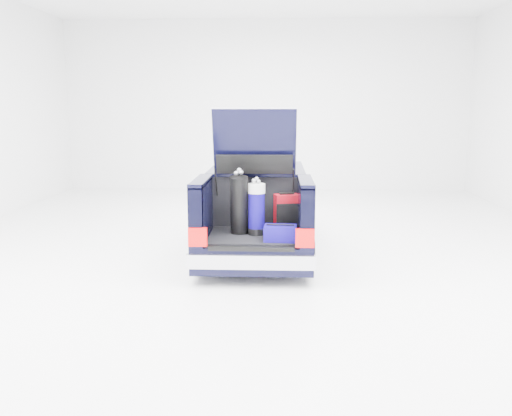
{
  "coord_description": "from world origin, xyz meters",
  "views": [
    {
      "loc": [
        0.36,
        -9.39,
        2.5
      ],
      "look_at": [
        0.0,
        -0.5,
        0.82
      ],
      "focal_mm": 38.0,
      "sensor_mm": 36.0,
      "label": 1
    }
  ],
  "objects_px": {
    "red_suitcase": "(287,213)",
    "blue_golf_bag": "(257,209)",
    "car": "(257,210)",
    "black_golf_bag": "(239,205)",
    "blue_duffel": "(280,233)"
  },
  "relations": [
    {
      "from": "blue_golf_bag",
      "to": "blue_duffel",
      "type": "xyz_separation_m",
      "value": [
        0.36,
        -0.38,
        -0.28
      ]
    },
    {
      "from": "red_suitcase",
      "to": "blue_golf_bag",
      "type": "distance_m",
      "value": 0.54
    },
    {
      "from": "black_golf_bag",
      "to": "blue_golf_bag",
      "type": "distance_m",
      "value": 0.27
    },
    {
      "from": "red_suitcase",
      "to": "blue_golf_bag",
      "type": "relative_size",
      "value": 0.69
    },
    {
      "from": "blue_duffel",
      "to": "red_suitcase",
      "type": "bearing_deg",
      "value": 85.15
    },
    {
      "from": "car",
      "to": "blue_duffel",
      "type": "bearing_deg",
      "value": -78.25
    },
    {
      "from": "car",
      "to": "blue_golf_bag",
      "type": "height_order",
      "value": "car"
    },
    {
      "from": "blue_golf_bag",
      "to": "blue_duffel",
      "type": "height_order",
      "value": "blue_golf_bag"
    },
    {
      "from": "car",
      "to": "red_suitcase",
      "type": "bearing_deg",
      "value": -68.89
    },
    {
      "from": "car",
      "to": "blue_golf_bag",
      "type": "xyz_separation_m",
      "value": [
        0.05,
        -1.56,
        0.32
      ]
    },
    {
      "from": "red_suitcase",
      "to": "black_golf_bag",
      "type": "distance_m",
      "value": 0.77
    },
    {
      "from": "blue_golf_bag",
      "to": "blue_duffel",
      "type": "distance_m",
      "value": 0.59
    },
    {
      "from": "blue_duffel",
      "to": "blue_golf_bag",
      "type": "bearing_deg",
      "value": 137.07
    },
    {
      "from": "blue_golf_bag",
      "to": "car",
      "type": "bearing_deg",
      "value": 95.84
    },
    {
      "from": "blue_duffel",
      "to": "black_golf_bag",
      "type": "bearing_deg",
      "value": 150.7
    }
  ]
}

